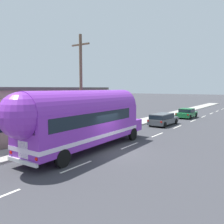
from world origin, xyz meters
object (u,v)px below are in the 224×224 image
object	(u,v)px
painted_bus	(82,118)
car_second	(187,113)
car_lead	(163,119)
utility_pole	(81,86)

from	to	relation	value
painted_bus	car_second	bearing A→B (deg)	89.48
painted_bus	car_lead	world-z (taller)	painted_bus
utility_pole	car_second	size ratio (longest dim) A/B	1.97
painted_bus	car_second	xyz separation A→B (m)	(0.20, 21.71, -1.57)
utility_pole	painted_bus	world-z (taller)	utility_pole
painted_bus	car_second	size ratio (longest dim) A/B	2.87
car_second	utility_pole	bearing A→B (deg)	-97.85
utility_pole	car_second	distance (m)	19.69
utility_pole	car_second	bearing A→B (deg)	82.15
utility_pole	car_second	xyz separation A→B (m)	(2.64, 19.16, -3.69)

